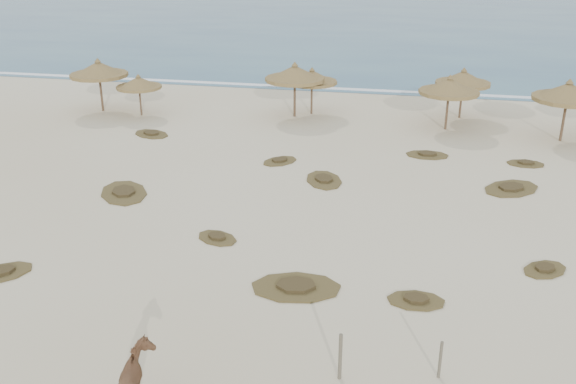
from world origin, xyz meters
name	(u,v)px	position (x,y,z in m)	size (l,w,h in m)	color
ground	(225,278)	(0.00, 0.00, 0.00)	(160.00, 160.00, 0.00)	beige
ocean	(384,8)	(0.00, 75.00, 0.00)	(200.00, 100.00, 0.01)	#284F79
foam_line	(336,89)	(0.00, 26.00, 0.00)	(70.00, 0.60, 0.01)	white
palapa_0	(99,70)	(-12.91, 17.63, 2.43)	(4.15, 4.15, 3.14)	brown
palapa_1	(139,83)	(-10.25, 17.15, 1.88)	(3.13, 3.13, 2.42)	brown
palapa_2	(312,78)	(-0.60, 19.46, 2.13)	(3.42, 3.42, 2.75)	brown
palapa_3	(295,74)	(-1.45, 18.67, 2.46)	(3.55, 3.55, 3.17)	brown
palapa_4	(463,79)	(7.88, 20.34, 2.25)	(3.37, 3.37, 2.90)	brown
palapa_5	(449,87)	(7.05, 17.80, 2.32)	(3.68, 3.68, 2.99)	brown
palapa_6	(568,93)	(12.77, 16.88, 2.50)	(4.42, 4.42, 3.22)	brown
horse	(137,384)	(-0.17, -6.07, 0.74)	(0.80, 1.75, 1.47)	#8D6040
fence_post_near	(440,360)	(6.44, -3.53, 0.51)	(0.08, 0.08, 1.02)	#645B4B
fence_post_far	(340,357)	(4.10, -4.05, 0.63)	(0.09, 0.09, 1.26)	#645B4B
scrub_1	(124,192)	(-6.07, 5.79, 0.05)	(3.08, 3.35, 0.16)	brown
scrub_2	(217,238)	(-1.06, 2.57, 0.05)	(1.87, 1.61, 0.16)	brown
scrub_3	(324,180)	(1.75, 8.86, 0.05)	(2.20, 2.68, 0.16)	brown
scrub_4	(545,269)	(9.81, 2.51, 0.05)	(1.88, 1.84, 0.16)	brown
scrub_5	(511,188)	(9.56, 9.47, 0.05)	(3.09, 3.03, 0.16)	brown
scrub_6	(151,134)	(-8.17, 13.65, 0.05)	(2.51, 2.19, 0.16)	brown
scrub_7	(427,155)	(6.10, 13.14, 0.05)	(2.07, 1.38, 0.16)	brown
scrub_9	(296,287)	(2.27, -0.14, 0.05)	(3.00, 2.20, 0.16)	brown
scrub_10	(526,163)	(10.56, 12.79, 0.05)	(1.70, 1.12, 0.16)	brown
scrub_11	(2,272)	(-6.97, -1.16, 0.05)	(2.22, 2.21, 0.16)	brown
scrub_12	(416,300)	(5.84, -0.18, 0.05)	(1.78, 1.23, 0.16)	brown
scrub_13	(280,161)	(-0.63, 10.85, 0.05)	(2.02, 2.09, 0.16)	brown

